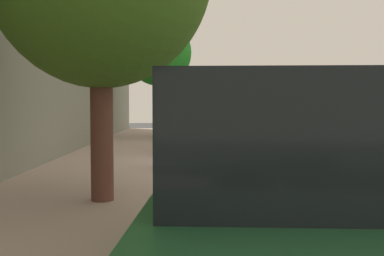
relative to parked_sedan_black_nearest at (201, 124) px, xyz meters
The scene contains 13 objects.
ground 10.16m from the parked_sedan_black_nearest, 93.63° to the left, with size 58.97×58.97×0.00m, color #353535.
sidewalk 10.51m from the parked_sedan_black_nearest, 74.46° to the left, with size 3.41×36.85×0.12m, color #AE968C.
curb_edge 10.18m from the parked_sedan_black_nearest, 84.22° to the left, with size 0.16×36.85×0.12m, color gray.
lane_stripe_centre 10.38m from the parked_sedan_black_nearest, 112.30° to the left, with size 0.14×35.80×0.01m.
lane_stripe_bike_edge 10.14m from the parked_sedan_black_nearest, 92.53° to the left, with size 0.12×36.85×0.01m, color white.
building_facade 11.42m from the parked_sedan_black_nearest, 64.75° to the left, with size 0.50×36.85×6.20m, color gray.
parked_sedan_black_nearest is the anchor object (origin of this frame).
parked_sedan_white_second 6.25m from the parked_sedan_black_nearest, 90.27° to the left, with size 2.01×4.49×1.52m.
parked_pickup_green_mid 18.87m from the parked_sedan_black_nearest, 90.51° to the left, with size 2.27×5.41×1.95m.
bicycle_at_curb 11.12m from the parked_sedan_black_nearest, 87.11° to the left, with size 1.70×0.46×0.72m.
cyclist_with_backpack 10.68m from the parked_sedan_black_nearest, 85.80° to the left, with size 0.44×0.62×1.82m.
street_tree_near_cyclist 4.09m from the parked_sedan_black_nearest, 16.85° to the right, with size 3.23×3.23×5.81m.
fire_hydrant 8.05m from the parked_sedan_black_nearest, 79.59° to the left, with size 0.22×0.22×0.84m.
Camera 1 is at (1.25, 12.60, 1.77)m, focal length 43.93 mm.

